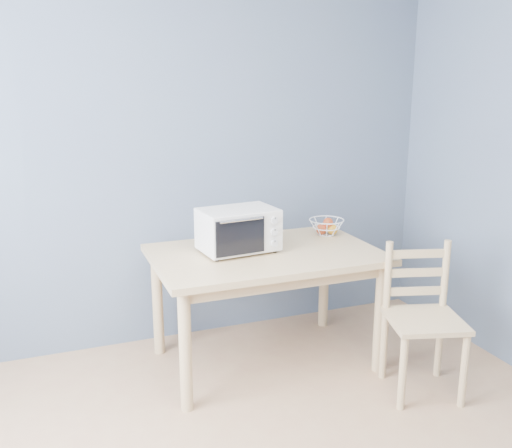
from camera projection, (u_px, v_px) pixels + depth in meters
name	position (u px, v px, depth m)	size (l,w,h in m)	color
room	(305.00, 246.00, 1.75)	(4.01, 4.51, 2.61)	tan
dining_table	(265.00, 267.00, 3.59)	(1.40, 0.90, 0.75)	tan
toaster_oven	(236.00, 230.00, 3.52)	(0.50, 0.39, 0.27)	silver
fruit_basket	(326.00, 226.00, 3.93)	(0.31, 0.31, 0.12)	white
dining_chair	(422.00, 321.00, 3.32)	(0.51, 0.51, 0.88)	tan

